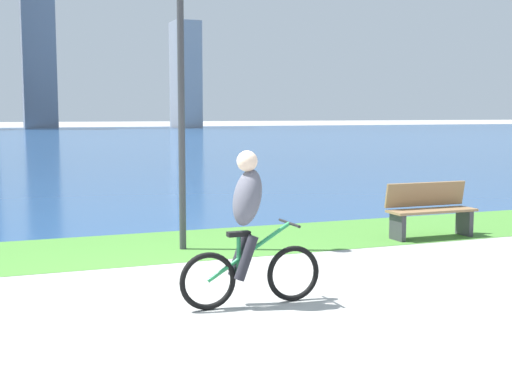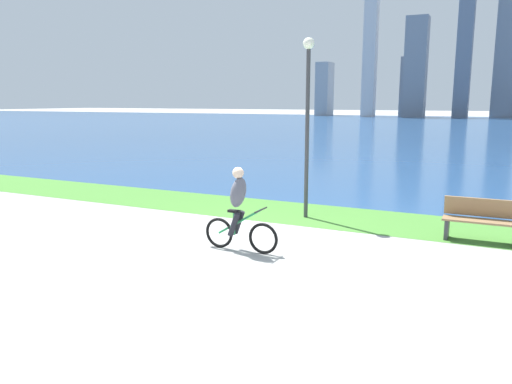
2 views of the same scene
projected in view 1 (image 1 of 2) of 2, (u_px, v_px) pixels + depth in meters
name	position (u px, v px, depth m)	size (l,w,h in m)	color
ground_plane	(170.00, 296.00, 7.87)	(300.00, 300.00, 0.00)	#9E9E99
grass_strip_bayside	(122.00, 249.00, 10.56)	(120.00, 2.53, 0.01)	#478433
bay_water_surface	(8.00, 140.00, 52.63)	(300.00, 88.39, 0.00)	navy
cyclist_lead	(248.00, 229.00, 7.38)	(1.58, 0.52, 1.65)	black
bench_near_path	(430.00, 210.00, 11.52)	(1.50, 0.47, 0.90)	olive
lamppost_tall	(181.00, 59.00, 10.24)	(0.28, 0.28, 4.38)	#38383D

